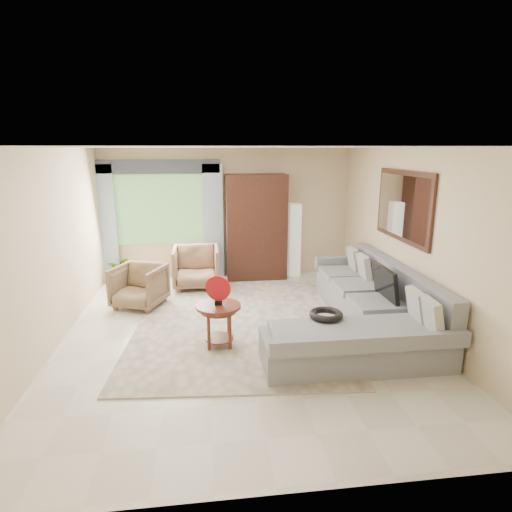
{
  "coord_description": "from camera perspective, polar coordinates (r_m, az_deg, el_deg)",
  "views": [
    {
      "loc": [
        -0.51,
        -5.69,
        2.58
      ],
      "look_at": [
        0.25,
        0.35,
        1.05
      ],
      "focal_mm": 30.0,
      "sensor_mm": 36.0,
      "label": 1
    }
  ],
  "objects": [
    {
      "name": "ground",
      "position": [
        6.27,
        -1.9,
        -10.2
      ],
      "size": [
        6.0,
        6.0,
        0.0
      ],
      "primitive_type": "plane",
      "color": "silver",
      "rests_on": "ground"
    },
    {
      "name": "area_rug",
      "position": [
        6.6,
        -2.41,
        -8.82
      ],
      "size": [
        3.31,
        4.23,
        0.02
      ],
      "primitive_type": "cube",
      "rotation": [
        0.0,
        0.0,
        -0.08
      ],
      "color": "beige",
      "rests_on": "ground"
    },
    {
      "name": "sectional_sofa",
      "position": [
        6.4,
        14.47,
        -7.4
      ],
      "size": [
        2.3,
        3.46,
        0.9
      ],
      "color": "gray",
      "rests_on": "ground"
    },
    {
      "name": "tv_screen",
      "position": [
        6.39,
        16.85,
        -3.46
      ],
      "size": [
        0.14,
        0.74,
        0.48
      ],
      "primitive_type": "cube",
      "rotation": [
        0.0,
        -0.17,
        0.0
      ],
      "color": "black",
      "rests_on": "sectional_sofa"
    },
    {
      "name": "garden_hose",
      "position": [
        5.52,
        9.32,
        -7.73
      ],
      "size": [
        0.43,
        0.43,
        0.09
      ],
      "primitive_type": "torus",
      "color": "black",
      "rests_on": "sectional_sofa"
    },
    {
      "name": "coffee_table",
      "position": [
        5.77,
        -4.97,
        -9.13
      ],
      "size": [
        0.59,
        0.59,
        0.59
      ],
      "rotation": [
        0.0,
        0.0,
        0.12
      ],
      "color": "#512115",
      "rests_on": "ground"
    },
    {
      "name": "red_disc",
      "position": [
        5.59,
        -5.08,
        -4.31
      ],
      "size": [
        0.33,
        0.14,
        0.34
      ],
      "primitive_type": "cylinder",
      "rotation": [
        1.57,
        0.0,
        -0.36
      ],
      "color": "#AC1117",
      "rests_on": "coffee_table"
    },
    {
      "name": "armchair_left",
      "position": [
        7.41,
        -15.32,
        -3.89
      ],
      "size": [
        0.99,
        1.0,
        0.71
      ],
      "primitive_type": "imported",
      "rotation": [
        0.0,
        0.0,
        -0.38
      ],
      "color": "olive",
      "rests_on": "ground"
    },
    {
      "name": "armchair_right",
      "position": [
        8.19,
        -7.99,
        -1.49
      ],
      "size": [
        0.85,
        0.88,
        0.79
      ],
      "primitive_type": "imported",
      "rotation": [
        0.0,
        0.0,
        -0.01
      ],
      "color": "#825D47",
      "rests_on": "ground"
    },
    {
      "name": "potted_plant",
      "position": [
        8.88,
        -17.43,
        -1.68
      ],
      "size": [
        0.55,
        0.5,
        0.53
      ],
      "primitive_type": "imported",
      "rotation": [
        0.0,
        0.0,
        -0.21
      ],
      "color": "#999999",
      "rests_on": "ground"
    },
    {
      "name": "armoire",
      "position": [
        8.62,
        0.01,
        3.88
      ],
      "size": [
        1.2,
        0.55,
        2.1
      ],
      "primitive_type": "cube",
      "color": "#321710",
      "rests_on": "ground"
    },
    {
      "name": "floor_lamp",
      "position": [
        8.87,
        5.1,
        2.14
      ],
      "size": [
        0.24,
        0.24,
        1.5
      ],
      "primitive_type": "cube",
      "color": "silver",
      "rests_on": "ground"
    },
    {
      "name": "window",
      "position": [
        8.79,
        -12.66,
        6.05
      ],
      "size": [
        1.8,
        0.04,
        1.4
      ],
      "primitive_type": "cube",
      "color": "#669E59",
      "rests_on": "wall_back"
    },
    {
      "name": "curtain_left",
      "position": [
        8.9,
        -19.39,
        4.06
      ],
      "size": [
        0.4,
        0.08,
        2.3
      ],
      "primitive_type": "cube",
      "color": "#9EB7CC",
      "rests_on": "ground"
    },
    {
      "name": "curtain_right",
      "position": [
        8.7,
        -5.71,
        4.57
      ],
      "size": [
        0.4,
        0.08,
        2.3
      ],
      "primitive_type": "cube",
      "color": "#9EB7CC",
      "rests_on": "ground"
    },
    {
      "name": "valance",
      "position": [
        8.64,
        -13.01,
        11.57
      ],
      "size": [
        2.4,
        0.12,
        0.26
      ],
      "primitive_type": "cube",
      "color": "#1E232D",
      "rests_on": "wall_back"
    },
    {
      "name": "wall_mirror",
      "position": [
        6.79,
        18.99,
        6.31
      ],
      "size": [
        0.05,
        1.7,
        1.05
      ],
      "color": "black",
      "rests_on": "wall_right"
    }
  ]
}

